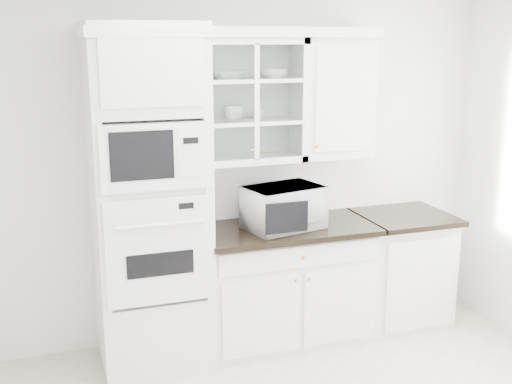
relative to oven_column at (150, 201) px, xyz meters
name	(u,v)px	position (x,y,z in m)	size (l,w,h in m)	color
room_shell	(308,133)	(0.75, -0.99, 0.58)	(4.00, 3.50, 2.70)	white
oven_column	(150,201)	(0.00, 0.00, 0.00)	(0.76, 0.68, 2.40)	white
base_cabinet_run	(286,282)	(1.03, 0.03, -0.74)	(1.32, 0.67, 0.92)	white
extra_base_cabinet	(400,267)	(2.03, 0.03, -0.74)	(0.72, 0.67, 0.92)	white
upper_cabinet_glass	(249,101)	(0.78, 0.17, 0.65)	(0.80, 0.33, 0.90)	white
upper_cabinet_solid	(334,98)	(1.46, 0.17, 0.65)	(0.55, 0.33, 0.90)	white
crown_molding	(236,32)	(0.68, 0.14, 1.14)	(2.14, 0.38, 0.07)	white
countertop_microwave	(282,207)	(0.98, -0.01, -0.12)	(0.54, 0.45, 0.32)	white
bowl_a	(227,75)	(0.61, 0.17, 0.84)	(0.24, 0.24, 0.06)	white
bowl_b	(273,73)	(0.96, 0.15, 0.84)	(0.21, 0.21, 0.07)	white
cup_a	(234,113)	(0.66, 0.18, 0.57)	(0.14, 0.14, 0.11)	white
cup_b	(259,114)	(0.85, 0.17, 0.55)	(0.09, 0.09, 0.08)	white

